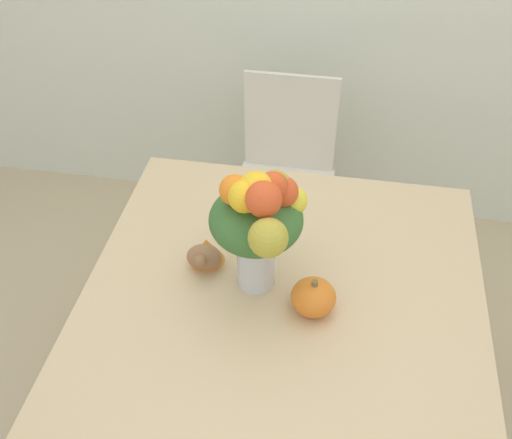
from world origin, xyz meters
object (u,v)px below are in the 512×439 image
flower_vase (258,221)px  pumpkin (313,297)px  dining_chair_near_window (285,179)px  turkey_figurine (206,253)px

flower_vase → pumpkin: flower_vase is taller
pumpkin → dining_chair_near_window: (-0.20, 0.97, -0.36)m
flower_vase → dining_chair_near_window: flower_vase is taller
flower_vase → dining_chair_near_window: (-0.03, 0.91, -0.56)m
flower_vase → turkey_figurine: 0.27m
turkey_figurine → flower_vase: bearing=-19.2°
flower_vase → dining_chair_near_window: bearing=92.1°
flower_vase → turkey_figurine: size_ratio=2.97×
flower_vase → turkey_figurine: (-0.17, 0.06, -0.21)m
pumpkin → dining_chair_near_window: bearing=101.5°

